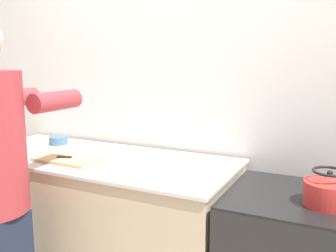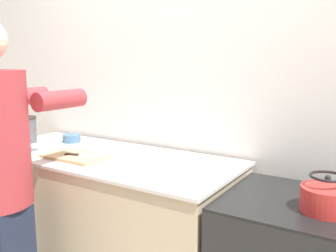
% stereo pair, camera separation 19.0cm
% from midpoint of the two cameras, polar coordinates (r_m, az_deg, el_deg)
% --- Properties ---
extents(wall_back, '(8.00, 0.05, 2.60)m').
position_cam_midpoint_polar(wall_back, '(2.41, -0.24, 4.98)').
color(wall_back, silver).
rests_on(wall_back, ground_plane).
extents(counter, '(1.68, 0.71, 0.93)m').
position_cam_midpoint_polar(counter, '(2.49, -12.58, -15.09)').
color(counter, '#C6B28E').
rests_on(counter, ground_plane).
extents(cutting_board, '(0.38, 0.25, 0.02)m').
position_cam_midpoint_polar(cutting_board, '(2.31, -17.15, -4.79)').
color(cutting_board, tan).
rests_on(cutting_board, counter).
extents(knife, '(0.24, 0.11, 0.01)m').
position_cam_midpoint_polar(knife, '(2.27, -16.21, -4.65)').
color(knife, silver).
rests_on(knife, cutting_board).
extents(kettle, '(0.21, 0.21, 0.16)m').
position_cam_midpoint_polar(kettle, '(1.73, 20.41, -9.27)').
color(kettle, red).
rests_on(kettle, oven).
extents(bowl_prep, '(0.13, 0.13, 0.06)m').
position_cam_midpoint_polar(bowl_prep, '(2.74, -18.27, -2.12)').
color(bowl_prep, '#426684').
rests_on(bowl_prep, counter).
extents(canister_jar, '(0.16, 0.16, 0.19)m').
position_cam_midpoint_polar(canister_jar, '(2.81, -24.90, -0.91)').
color(canister_jar, '#4C4C51').
rests_on(canister_jar, counter).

